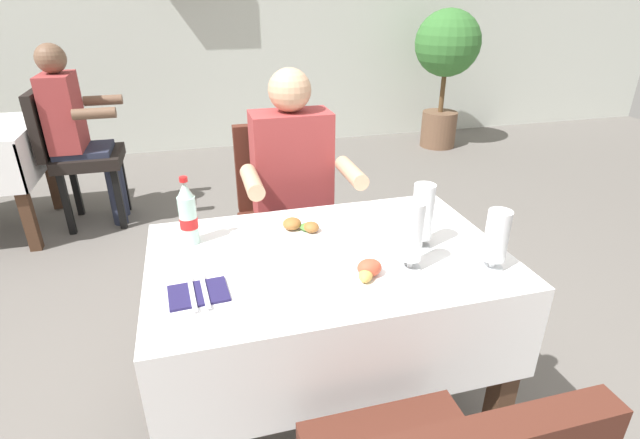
{
  "coord_description": "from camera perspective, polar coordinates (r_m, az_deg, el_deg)",
  "views": [
    {
      "loc": [
        -0.33,
        -1.43,
        1.55
      ],
      "look_at": [
        0.07,
        0.02,
        0.83
      ],
      "focal_mm": 26.96,
      "sensor_mm": 36.0,
      "label": 1
    }
  ],
  "objects": [
    {
      "name": "background_patron",
      "position": [
        3.73,
        -27.01,
        9.71
      ],
      "size": [
        0.46,
        0.5,
        1.26
      ],
      "color": "#282D42",
      "rests_on": "ground"
    },
    {
      "name": "beer_glass_left",
      "position": [
        1.51,
        10.91,
        -2.01
      ],
      "size": [
        0.07,
        0.07,
        0.23
      ],
      "color": "white",
      "rests_on": "main_dining_table"
    },
    {
      "name": "chair_far_diner_seat",
      "position": [
        2.39,
        -4.26,
        0.71
      ],
      "size": [
        0.44,
        0.5,
        0.97
      ],
      "color": "#4C2319",
      "rests_on": "ground"
    },
    {
      "name": "plate_far_diner",
      "position": [
        1.75,
        -1.85,
        -1.23
      ],
      "size": [
        0.23,
        0.23,
        0.05
      ],
      "color": "white",
      "rests_on": "main_dining_table"
    },
    {
      "name": "plate_near_camera",
      "position": [
        1.47,
        5.44,
        -6.9
      ],
      "size": [
        0.23,
        0.23,
        0.06
      ],
      "color": "white",
      "rests_on": "main_dining_table"
    },
    {
      "name": "beer_glass_middle",
      "position": [
        1.65,
        12.07,
        0.59
      ],
      "size": [
        0.07,
        0.07,
        0.23
      ],
      "color": "white",
      "rests_on": "main_dining_table"
    },
    {
      "name": "napkin_cutlery_set",
      "position": [
        1.46,
        -14.23,
        -8.46
      ],
      "size": [
        0.18,
        0.19,
        0.01
      ],
      "color": "#231E4C",
      "rests_on": "main_dining_table"
    },
    {
      "name": "cola_bottle_primary",
      "position": [
        1.71,
        -15.41,
        0.53
      ],
      "size": [
        0.06,
        0.06,
        0.25
      ],
      "color": "silver",
      "rests_on": "main_dining_table"
    },
    {
      "name": "main_dining_table",
      "position": [
        1.72,
        0.88,
        -9.17
      ],
      "size": [
        1.19,
        0.77,
        0.75
      ],
      "color": "white",
      "rests_on": "ground"
    },
    {
      "name": "ground_plane",
      "position": [
        2.14,
        -1.69,
        -21.1
      ],
      "size": [
        11.0,
        11.0,
        0.0
      ],
      "primitive_type": "plane",
      "color": "#66605B"
    },
    {
      "name": "back_wall",
      "position": [
        5.31,
        -12.71,
        23.63
      ],
      "size": [
        11.0,
        0.12,
        2.87
      ],
      "primitive_type": "cube",
      "color": "silver",
      "rests_on": "ground"
    },
    {
      "name": "potted_plant_corner",
      "position": [
        5.37,
        14.75,
        18.13
      ],
      "size": [
        0.66,
        0.66,
        1.41
      ],
      "color": "brown",
      "rests_on": "ground"
    },
    {
      "name": "seated_diner_far",
      "position": [
        2.24,
        -3.01,
        3.33
      ],
      "size": [
        0.5,
        0.46,
        1.26
      ],
      "color": "#282D42",
      "rests_on": "ground"
    },
    {
      "name": "background_chair_right",
      "position": [
        3.78,
        -27.26,
        7.32
      ],
      "size": [
        0.5,
        0.44,
        0.97
      ],
      "color": "black",
      "rests_on": "ground"
    },
    {
      "name": "beer_glass_right",
      "position": [
        1.58,
        20.21,
        -2.08
      ],
      "size": [
        0.07,
        0.07,
        0.2
      ],
      "color": "white",
      "rests_on": "main_dining_table"
    }
  ]
}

